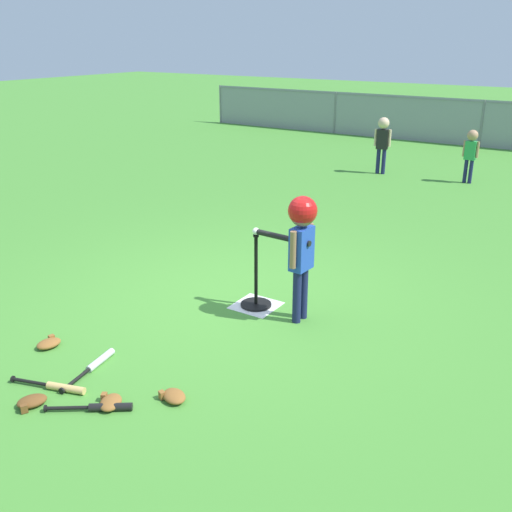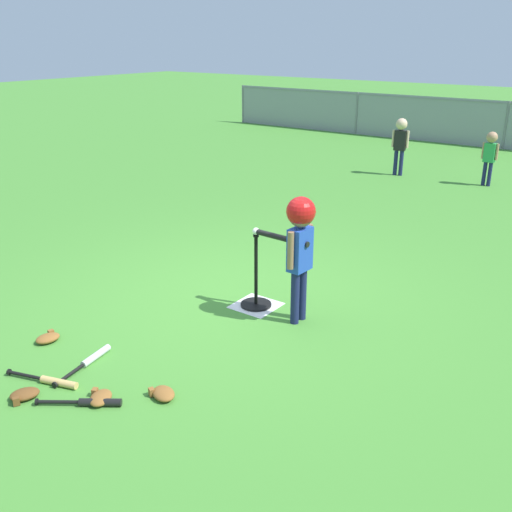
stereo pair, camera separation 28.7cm
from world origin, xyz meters
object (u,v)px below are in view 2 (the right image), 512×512
(spare_bat_wood, at_px, (52,381))
(glove_by_plate, at_px, (48,338))
(baseball_on_tee, at_px, (256,231))
(spare_bat_black, at_px, (91,402))
(batting_tee, at_px, (256,294))
(glove_outfield_drop, at_px, (24,395))
(fielder_deep_left, at_px, (400,139))
(fielder_deep_right, at_px, (490,151))
(glove_tossed_aside, at_px, (163,393))
(spare_bat_silver, at_px, (91,360))
(batter_child, at_px, (300,234))
(glove_near_bats, at_px, (100,398))

(spare_bat_wood, bearing_deg, glove_by_plate, 146.67)
(baseball_on_tee, distance_m, spare_bat_black, 2.28)
(batting_tee, xyz_separation_m, glove_outfield_drop, (-0.47, -2.38, -0.10))
(batting_tee, distance_m, fielder_deep_left, 6.69)
(fielder_deep_right, xyz_separation_m, glove_by_plate, (-1.52, -8.41, -0.61))
(glove_tossed_aside, bearing_deg, glove_outfield_drop, -143.27)
(batting_tee, relative_size, fielder_deep_left, 0.69)
(baseball_on_tee, height_order, spare_bat_silver, baseball_on_tee)
(glove_outfield_drop, bearing_deg, fielder_deep_left, 95.02)
(fielder_deep_right, distance_m, spare_bat_silver, 8.50)
(baseball_on_tee, relative_size, glove_by_plate, 0.30)
(baseball_on_tee, height_order, spare_bat_wood, baseball_on_tee)
(spare_bat_black, height_order, glove_by_plate, glove_by_plate)
(fielder_deep_right, relative_size, glove_by_plate, 4.05)
(baseball_on_tee, height_order, glove_tossed_aside, baseball_on_tee)
(spare_bat_silver, height_order, glove_outfield_drop, glove_outfield_drop)
(batting_tee, distance_m, spare_bat_wood, 2.19)
(batter_child, relative_size, spare_bat_black, 2.22)
(glove_tossed_aside, height_order, glove_outfield_drop, same)
(baseball_on_tee, relative_size, spare_bat_wood, 0.12)
(fielder_deep_right, height_order, glove_tossed_aside, fielder_deep_right)
(batting_tee, relative_size, glove_tossed_aside, 2.91)
(fielder_deep_right, height_order, glove_by_plate, fielder_deep_right)
(batter_child, relative_size, spare_bat_silver, 1.87)
(spare_bat_silver, relative_size, glove_by_plate, 2.72)
(batter_child, bearing_deg, fielder_deep_left, 105.16)
(fielder_deep_right, height_order, glove_outfield_drop, fielder_deep_right)
(glove_near_bats, bearing_deg, fielder_deep_right, 87.44)
(batter_child, relative_size, spare_bat_wood, 1.95)
(spare_bat_black, bearing_deg, fielder_deep_left, 98.35)
(batting_tee, relative_size, spare_bat_black, 1.37)
(spare_bat_wood, distance_m, glove_tossed_aside, 0.94)
(fielder_deep_right, distance_m, glove_tossed_aside, 8.45)
(batting_tee, height_order, glove_outfield_drop, batting_tee)
(batting_tee, distance_m, spare_bat_black, 2.15)
(spare_bat_wood, distance_m, glove_outfield_drop, 0.25)
(fielder_deep_left, distance_m, fielder_deep_right, 1.69)
(fielder_deep_right, distance_m, glove_by_plate, 8.57)
(batting_tee, height_order, spare_bat_black, batting_tee)
(baseball_on_tee, xyz_separation_m, glove_by_plate, (-1.09, -1.73, -0.78))
(glove_near_bats, bearing_deg, glove_outfield_drop, -147.85)
(glove_by_plate, relative_size, glove_near_bats, 0.91)
(batting_tee, bearing_deg, fielder_deep_right, 86.37)
(fielder_deep_left, relative_size, spare_bat_silver, 1.67)
(glove_tossed_aside, bearing_deg, fielder_deep_left, 101.18)
(fielder_deep_left, relative_size, glove_tossed_aside, 4.21)
(batting_tee, distance_m, baseball_on_tee, 0.68)
(batting_tee, bearing_deg, fielder_deep_left, 100.87)
(glove_outfield_drop, bearing_deg, baseball_on_tee, 78.79)
(glove_outfield_drop, bearing_deg, spare_bat_black, 26.08)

